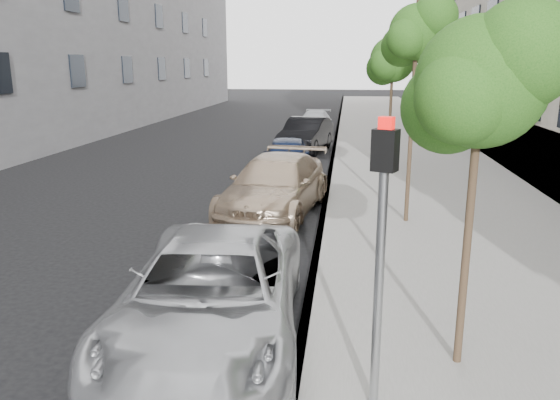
% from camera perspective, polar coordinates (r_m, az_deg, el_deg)
% --- Properties ---
extents(sidewalk, '(6.40, 72.00, 0.14)m').
position_cam_1_polar(sidewalk, '(29.37, 12.06, 6.38)').
color(sidewalk, gray).
rests_on(sidewalk, ground).
extents(curb, '(0.15, 72.00, 0.14)m').
position_cam_1_polar(curb, '(29.26, 5.91, 6.59)').
color(curb, '#9E9B93').
rests_on(curb, ground).
extents(tree_near, '(1.81, 1.61, 4.40)m').
position_cam_1_polar(tree_near, '(6.69, 20.52, 11.50)').
color(tree_near, '#38281C').
rests_on(tree_near, sidewalk).
extents(tree_mid, '(1.61, 1.41, 5.19)m').
position_cam_1_polar(tree_mid, '(13.12, 14.22, 16.61)').
color(tree_mid, '#38281C').
rests_on(tree_mid, sidewalk).
extents(tree_far, '(1.86, 1.66, 4.77)m').
position_cam_1_polar(tree_far, '(19.57, 11.79, 14.21)').
color(tree_far, '#38281C').
rests_on(tree_far, sidewalk).
extents(signal_pole, '(0.29, 0.26, 3.20)m').
position_cam_1_polar(signal_pole, '(5.71, 10.53, -3.56)').
color(signal_pole, '#939699').
rests_on(signal_pole, sidewalk).
extents(minivan, '(2.82, 5.44, 1.47)m').
position_cam_1_polar(minivan, '(7.77, -7.20, -9.67)').
color(minivan, '#B0B1B5').
rests_on(minivan, ground).
extents(suv, '(2.82, 5.42, 1.50)m').
position_cam_1_polar(suv, '(14.20, -0.51, 1.48)').
color(suv, tan).
rests_on(suv, ground).
extents(sedan_blue, '(1.82, 4.02, 1.34)m').
position_cam_1_polar(sedan_blue, '(19.26, 0.73, 4.58)').
color(sedan_blue, '#0F1832').
rests_on(sedan_blue, ground).
extents(sedan_black, '(2.36, 4.78, 1.51)m').
position_cam_1_polar(sedan_black, '(24.54, 2.71, 6.82)').
color(sedan_black, black).
rests_on(sedan_black, ground).
extents(sedan_rear, '(1.95, 4.35, 1.24)m').
position_cam_1_polar(sedan_rear, '(31.17, 3.65, 8.11)').
color(sedan_rear, '#A3A6AB').
rests_on(sedan_rear, ground).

